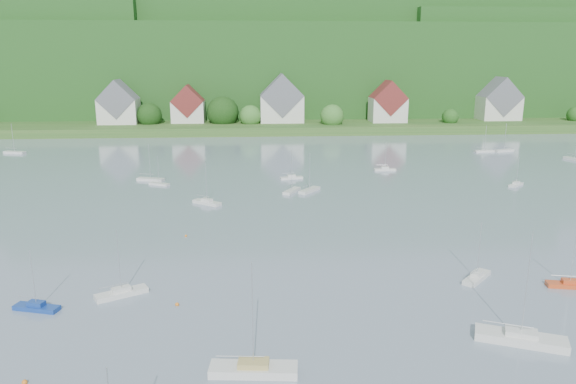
{
  "coord_description": "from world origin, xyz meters",
  "views": [
    {
      "loc": [
        -6.24,
        -15.55,
        26.8
      ],
      "look_at": [
        -0.18,
        75.0,
        4.0
      ],
      "focal_mm": 33.54,
      "sensor_mm": 36.0,
      "label": 1
    }
  ],
  "objects_px": {
    "near_sailboat_3": "(477,277)",
    "near_sailboat_6": "(121,292)",
    "near_sailboat_1": "(37,306)",
    "near_sailboat_4": "(521,338)",
    "near_sailboat_5": "(570,284)",
    "near_sailboat_2": "(254,368)"
  },
  "relations": [
    {
      "from": "near_sailboat_3",
      "to": "near_sailboat_6",
      "type": "distance_m",
      "value": 42.93
    },
    {
      "from": "near_sailboat_5",
      "to": "near_sailboat_6",
      "type": "relative_size",
      "value": 0.89
    },
    {
      "from": "near_sailboat_3",
      "to": "near_sailboat_4",
      "type": "height_order",
      "value": "near_sailboat_4"
    },
    {
      "from": "near_sailboat_3",
      "to": "near_sailboat_4",
      "type": "distance_m",
      "value": 15.18
    },
    {
      "from": "near_sailboat_1",
      "to": "near_sailboat_5",
      "type": "relative_size",
      "value": 0.97
    },
    {
      "from": "near_sailboat_5",
      "to": "near_sailboat_2",
      "type": "bearing_deg",
      "value": -145.69
    },
    {
      "from": "near_sailboat_4",
      "to": "near_sailboat_6",
      "type": "height_order",
      "value": "near_sailboat_4"
    },
    {
      "from": "near_sailboat_1",
      "to": "near_sailboat_3",
      "type": "height_order",
      "value": "near_sailboat_3"
    },
    {
      "from": "near_sailboat_2",
      "to": "near_sailboat_4",
      "type": "bearing_deg",
      "value": 13.25
    },
    {
      "from": "near_sailboat_1",
      "to": "near_sailboat_4",
      "type": "distance_m",
      "value": 50.41
    },
    {
      "from": "near_sailboat_2",
      "to": "near_sailboat_6",
      "type": "xyz_separation_m",
      "value": [
        -15.17,
        16.8,
        -0.07
      ]
    },
    {
      "from": "near_sailboat_6",
      "to": "near_sailboat_3",
      "type": "bearing_deg",
      "value": -26.65
    },
    {
      "from": "near_sailboat_4",
      "to": "near_sailboat_6",
      "type": "bearing_deg",
      "value": -174.73
    },
    {
      "from": "near_sailboat_5",
      "to": "near_sailboat_3",
      "type": "bearing_deg",
      "value": 175.82
    },
    {
      "from": "near_sailboat_1",
      "to": "near_sailboat_2",
      "type": "height_order",
      "value": "near_sailboat_2"
    },
    {
      "from": "near_sailboat_4",
      "to": "near_sailboat_6",
      "type": "xyz_separation_m",
      "value": [
        -40.95,
        13.27,
        -0.1
      ]
    },
    {
      "from": "near_sailboat_2",
      "to": "near_sailboat_4",
      "type": "distance_m",
      "value": 26.02
    },
    {
      "from": "near_sailboat_5",
      "to": "near_sailboat_4",
      "type": "bearing_deg",
      "value": -123.22
    },
    {
      "from": "near_sailboat_1",
      "to": "near_sailboat_5",
      "type": "height_order",
      "value": "near_sailboat_5"
    },
    {
      "from": "near_sailboat_1",
      "to": "near_sailboat_6",
      "type": "xyz_separation_m",
      "value": [
        8.41,
        3.02,
        0.03
      ]
    },
    {
      "from": "near_sailboat_2",
      "to": "near_sailboat_6",
      "type": "bearing_deg",
      "value": 137.52
    },
    {
      "from": "near_sailboat_2",
      "to": "near_sailboat_6",
      "type": "height_order",
      "value": "near_sailboat_2"
    }
  ]
}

